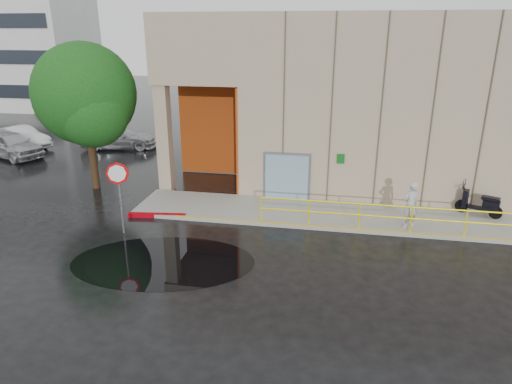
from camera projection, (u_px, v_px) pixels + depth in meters
ground at (259, 263)px, 15.11m from camera, size 120.00×120.00×0.00m
sidewalk at (375, 218)px, 18.57m from camera, size 20.00×3.00×0.15m
building at (396, 95)px, 23.00m from camera, size 20.00×10.17×8.00m
guardrail at (385, 217)px, 17.08m from camera, size 9.56×0.06×1.03m
distant_building at (20, 27)px, 43.25m from camera, size 12.00×8.08×15.00m
person at (410, 205)px, 17.19m from camera, size 0.80×0.73×1.84m
scooter at (481, 197)px, 18.37m from camera, size 1.83×1.25×1.39m
stop_sign at (118, 183)px, 16.71m from camera, size 0.80×0.32×2.79m
red_curb at (157, 215)px, 18.77m from camera, size 2.40×0.47×0.18m
puddle at (163, 262)px, 15.23m from camera, size 6.62×4.64×0.01m
car_a at (11, 145)px, 27.36m from camera, size 4.97×3.44×1.57m
car_b at (22, 137)px, 29.59m from camera, size 4.45×2.74×1.38m
car_c at (118, 138)px, 29.47m from camera, size 5.15×3.05×1.40m
tree_near at (87, 98)px, 20.72m from camera, size 4.64×4.64×6.86m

